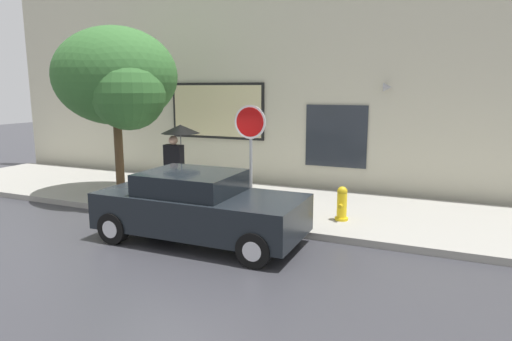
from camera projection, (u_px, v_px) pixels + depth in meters
The scene contains 8 objects.
ground_plane at pixel (170, 237), 9.44m from camera, with size 60.00×60.00×0.00m, color #333338.
sidewalk at pixel (233, 201), 12.14m from camera, with size 20.00×4.00×0.15m, color gray.
building_facade at pixel (268, 74), 13.78m from camera, with size 20.00×0.67×7.00m.
parked_car at pixel (199, 207), 9.07m from camera, with size 4.18×1.88×1.42m.
fire_hydrant at pixel (342, 204), 10.05m from camera, with size 0.30×0.44×0.77m.
pedestrian_with_umbrella at pixel (178, 141), 11.54m from camera, with size 0.98×0.98×2.01m.
street_tree at pixel (117, 80), 11.96m from camera, with size 3.49×2.97×4.56m.
stop_sign at pixel (250, 138), 10.15m from camera, with size 0.76×0.10×2.56m.
Camera 1 is at (5.27, -7.57, 3.08)m, focal length 31.54 mm.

